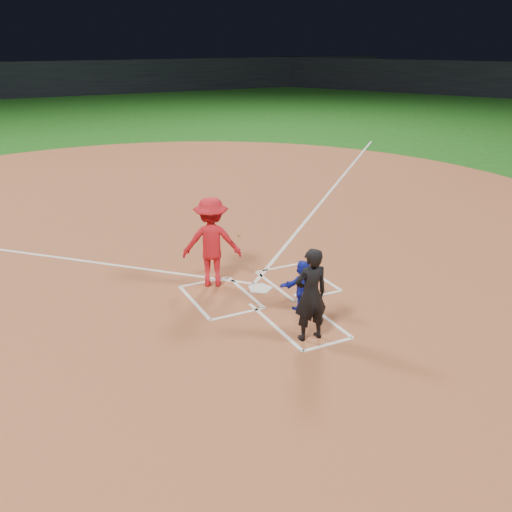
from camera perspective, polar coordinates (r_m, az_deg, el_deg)
name	(u,v)px	position (r m, az deg, el deg)	size (l,w,h in m)	color
ground	(260,289)	(12.94, 0.39, -3.34)	(120.00, 120.00, 0.00)	#154F13
home_plate_dirt	(173,218)	(18.15, -8.27, 3.75)	(28.00, 28.00, 0.01)	brown
stadium_wall_far	(23,80)	(58.85, -22.28, 16.00)	(80.00, 1.20, 3.20)	black
home_plate	(260,288)	(12.94, 0.39, -3.26)	(0.60, 0.60, 0.02)	silver
catcher	(303,285)	(11.87, 4.69, -2.88)	(0.99, 0.32, 1.07)	#1521B1
umpire	(311,295)	(10.55, 5.50, -3.87)	(0.66, 0.43, 1.82)	black
chalk_markings	(181,224)	(17.50, -7.51, 3.16)	(28.35, 17.32, 0.01)	white
batter_at_plate	(212,242)	(12.84, -4.45, 1.40)	(1.55, 1.24, 2.06)	red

